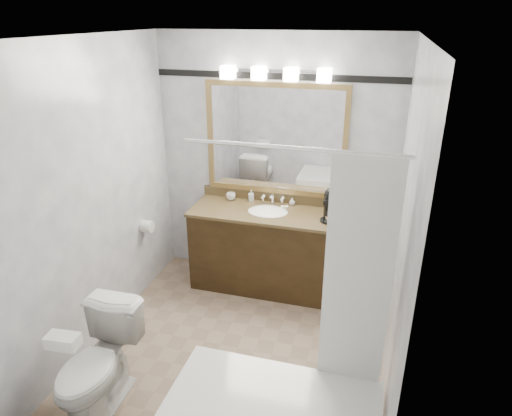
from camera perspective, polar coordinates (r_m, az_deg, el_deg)
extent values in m
cube|color=#8C755F|center=(4.09, -2.34, -17.11)|extent=(2.40, 2.60, 0.01)
cube|color=white|center=(3.12, -3.13, 20.70)|extent=(2.40, 2.60, 0.01)
cube|color=silver|center=(4.59, 2.44, 5.57)|extent=(2.40, 0.01, 2.50)
cube|color=silver|center=(2.38, -12.82, -13.25)|extent=(2.40, 0.01, 2.50)
cube|color=silver|center=(3.94, -19.57, 1.15)|extent=(0.01, 2.60, 2.50)
cube|color=silver|center=(3.27, 17.83, -3.13)|extent=(0.01, 2.60, 2.50)
cube|color=black|center=(4.66, 1.43, -5.38)|extent=(1.50, 0.55, 0.82)
cube|color=olive|center=(4.47, 1.48, -0.59)|extent=(1.53, 0.58, 0.03)
cube|color=olive|center=(4.69, 2.31, 1.42)|extent=(1.53, 0.03, 0.10)
ellipsoid|color=white|center=(4.48, 1.48, -0.77)|extent=(0.44, 0.34, 0.14)
cube|color=#9E7E47|center=(4.39, 2.53, 15.14)|extent=(1.40, 0.04, 0.05)
cube|color=#9E7E47|center=(4.66, 2.31, 2.25)|extent=(1.40, 0.04, 0.05)
cube|color=#9E7E47|center=(4.69, -5.72, 9.04)|extent=(0.05, 0.04, 1.00)
cube|color=#9E7E47|center=(4.40, 11.08, 7.76)|extent=(0.05, 0.04, 1.00)
cube|color=white|center=(4.50, 2.43, 8.52)|extent=(1.30, 0.01, 1.00)
cube|color=silver|center=(4.37, 2.53, 16.75)|extent=(0.90, 0.05, 0.03)
cube|color=white|center=(4.45, -3.52, 16.59)|extent=(0.12, 0.12, 0.12)
cube|color=white|center=(4.36, 0.37, 16.49)|extent=(0.12, 0.12, 0.12)
cube|color=white|center=(4.29, 4.40, 16.32)|extent=(0.12, 0.12, 0.12)
cube|color=white|center=(4.24, 8.53, 16.06)|extent=(0.12, 0.12, 0.12)
cube|color=black|center=(4.40, 2.60, 16.14)|extent=(2.40, 0.01, 0.06)
cylinder|color=silver|center=(2.55, 4.62, 7.47)|extent=(1.30, 0.02, 0.02)
cube|color=white|center=(2.82, 12.57, -8.76)|extent=(0.40, 0.04, 1.55)
cylinder|color=white|center=(4.63, -13.45, -2.24)|extent=(0.11, 0.12, 0.12)
imported|color=white|center=(3.54, -19.29, -18.10)|extent=(0.43, 0.74, 0.75)
cube|color=white|center=(3.13, -22.99, -15.06)|extent=(0.21, 0.13, 0.08)
cylinder|color=black|center=(4.30, 9.06, -1.55)|extent=(0.16, 0.16, 0.02)
cylinder|color=black|center=(4.30, 9.35, 0.14)|extent=(0.14, 0.14, 0.23)
sphere|color=black|center=(4.26, 9.45, 1.60)|extent=(0.14, 0.14, 0.14)
cube|color=black|center=(4.21, 9.15, 0.76)|extent=(0.10, 0.10, 0.05)
cylinder|color=silver|center=(4.27, 9.01, -1.32)|extent=(0.05, 0.05, 0.05)
imported|color=white|center=(4.74, -3.15, 1.46)|extent=(0.12, 0.12, 0.08)
imported|color=white|center=(4.70, -0.61, 1.57)|extent=(0.07, 0.07, 0.12)
imported|color=white|center=(4.61, 4.54, 0.79)|extent=(0.06, 0.06, 0.07)
cube|color=beige|center=(4.54, 3.60, 0.10)|extent=(0.08, 0.07, 0.02)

